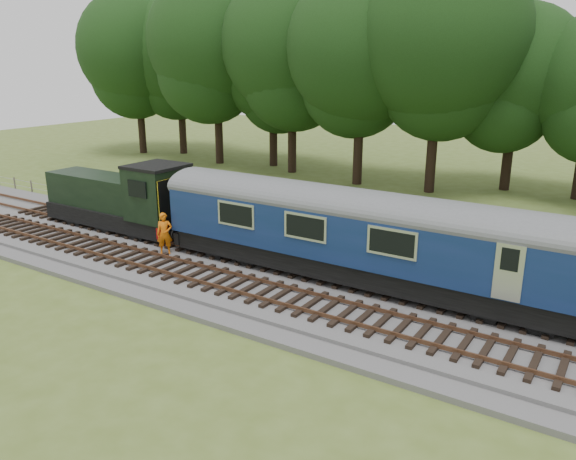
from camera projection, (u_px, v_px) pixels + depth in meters
The scene contains 9 objects.
ground at pixel (246, 278), 24.13m from camera, with size 120.00×120.00×0.00m, color #516224.
ballast at pixel (246, 274), 24.08m from camera, with size 70.00×7.00×0.35m, color #4C4C4F.
track_north at pixel (264, 259), 25.14m from camera, with size 67.20×2.40×0.21m.
track_south at pixel (222, 280), 22.73m from camera, with size 67.20×2.40×0.21m.
fence at pixel (300, 249), 27.75m from camera, with size 64.00×0.12×1.00m, color #6B6054, non-canonical shape.
tree_line at pixel (423, 186), 41.83m from camera, with size 70.00×8.00×18.00m, color black, non-canonical shape.
dmu_railcar at pixel (363, 229), 22.02m from camera, with size 18.05×2.86×3.88m.
shunter_loco at pixel (122, 199), 29.43m from camera, with size 8.91×2.60×3.38m.
worker at pixel (165, 233), 25.81m from camera, with size 0.71×0.47×1.96m, color orange.
Camera 1 is at (13.73, -17.92, 8.96)m, focal length 35.00 mm.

